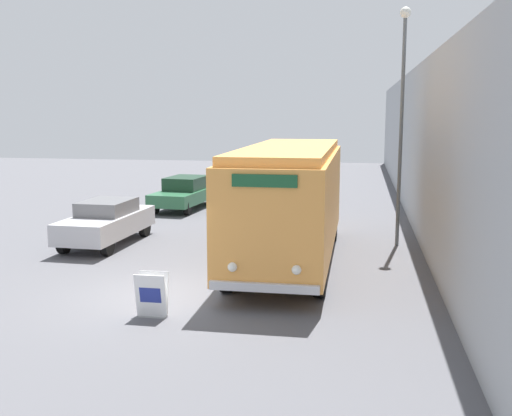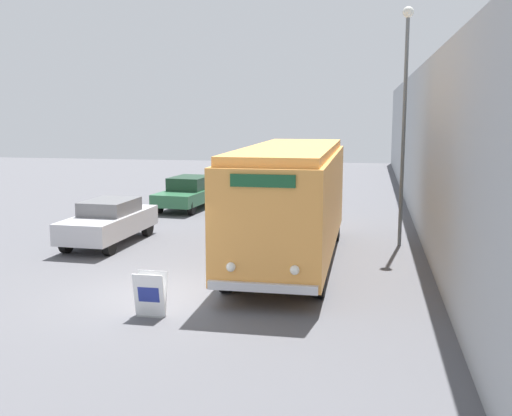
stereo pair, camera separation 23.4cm
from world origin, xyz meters
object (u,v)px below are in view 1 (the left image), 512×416
Objects in this scene: sign_board at (152,296)px; streetlamp at (402,98)px; vintage_bus at (289,198)px; parked_car_near at (107,221)px; parked_car_mid at (186,192)px.

streetlamp is (5.73, 8.26, 4.43)m from sign_board.
parked_car_near is (-6.40, 1.34, -1.16)m from vintage_bus.
sign_board is 0.13× the size of streetlamp.
streetlamp reaches higher than parked_car_mid.
sign_board is 0.22× the size of parked_car_near.
parked_car_mid is at bearing 103.69° from sign_board.
streetlamp reaches higher than sign_board.
parked_car_near reaches higher than parked_car_mid.
streetlamp is 10.68m from parked_car_near.
vintage_bus is 2.13× the size of parked_car_near.
sign_board is at bearing -70.50° from parked_car_mid.
vintage_bus is at bearing -139.18° from streetlamp.
streetlamp reaches higher than parked_car_near.
sign_board is 14.95m from parked_car_mid.
parked_car_mid is (-3.54, 14.52, 0.28)m from sign_board.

